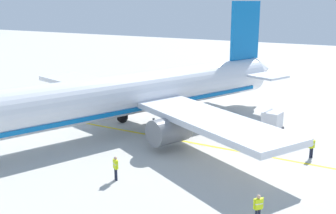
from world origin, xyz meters
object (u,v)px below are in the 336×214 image
crew_marshaller (312,146)px  crew_loader_right (258,206)px  airliner_foreground (129,95)px  cargo_container_near (272,121)px  crew_loader_left (116,166)px

crew_marshaller → crew_loader_right: size_ratio=0.97×
crew_marshaller → airliner_foreground: bearing=94.2°
cargo_container_near → crew_marshaller: (-5.51, -4.72, 0.05)m
airliner_foreground → crew_loader_right: bearing=-123.2°
airliner_foreground → crew_loader_right: size_ratio=23.85×
cargo_container_near → crew_loader_right: (-17.08, -4.17, 0.08)m
airliner_foreground → crew_marshaller: bearing=-85.8°
crew_loader_left → crew_loader_right: (-0.68, -10.15, -0.01)m
crew_loader_left → crew_loader_right: crew_loader_left is taller
cargo_container_near → crew_loader_left: bearing=160.0°
crew_loader_right → crew_marshaller: bearing=-2.7°
cargo_container_near → crew_loader_right: 17.58m
crew_loader_left → airliner_foreground: bearing=30.3°
airliner_foreground → crew_loader_left: airliner_foreground is taller
airliner_foreground → crew_marshaller: 16.60m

